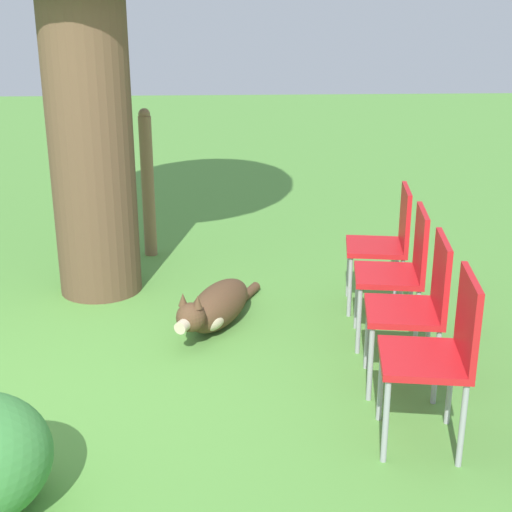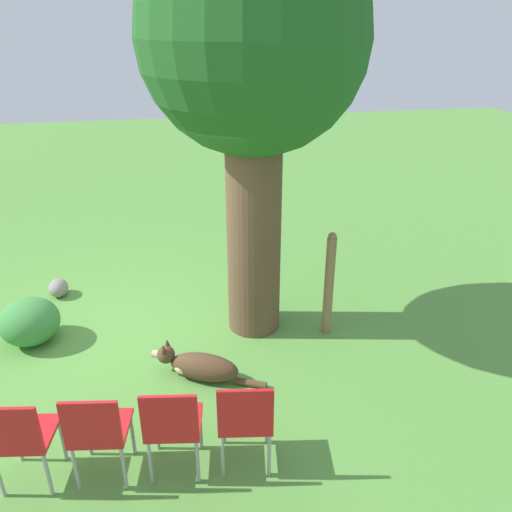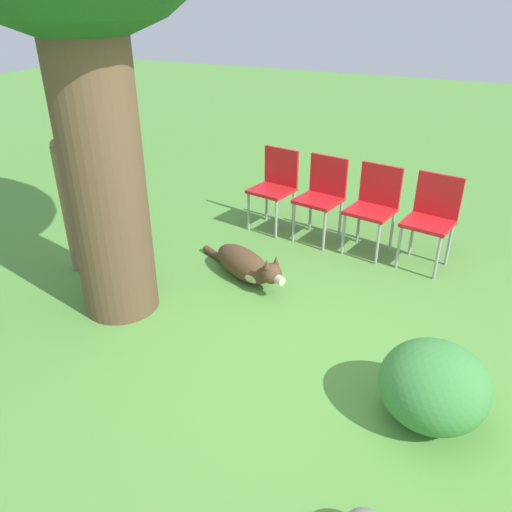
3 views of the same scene
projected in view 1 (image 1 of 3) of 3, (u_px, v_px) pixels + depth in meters
ground_plane at (68, 386)px, 4.19m from camera, size 30.00×30.00×0.00m
dog at (216, 307)px, 4.91m from camera, size 0.64×1.17×0.38m
fence_post at (148, 183)px, 6.22m from camera, size 0.11×0.11×1.31m
red_chair_0 at (441, 347)px, 3.47m from camera, size 0.48×0.50×0.91m
red_chair_1 at (418, 301)px, 4.02m from camera, size 0.48×0.50×0.91m
red_chair_2 at (401, 266)px, 4.57m from camera, size 0.48×0.50×0.91m
red_chair_3 at (388, 238)px, 5.12m from camera, size 0.48×0.50×0.91m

